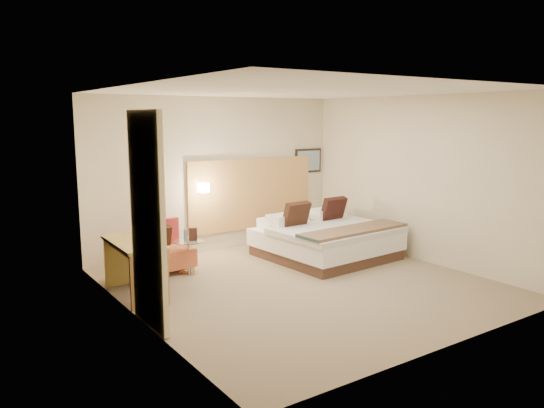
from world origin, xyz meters
TOP-DOWN VIEW (x-y plane):
  - floor at (0.00, 0.00)m, footprint 4.80×5.00m
  - ceiling at (0.00, 0.00)m, footprint 4.80×5.00m
  - wall_back at (0.00, 2.51)m, footprint 4.80×0.02m
  - wall_front at (0.00, -2.51)m, footprint 4.80×0.02m
  - wall_left at (-2.41, 0.00)m, footprint 0.02×5.00m
  - wall_right at (2.41, 0.00)m, footprint 0.02×5.00m
  - headboard_panel at (0.70, 2.47)m, footprint 2.60×0.04m
  - art_frame at (2.02, 2.48)m, footprint 0.62×0.03m
  - art_canvas at (2.02, 2.46)m, footprint 0.54×0.01m
  - lamp_arm at (-0.35, 2.42)m, footprint 0.02×0.12m
  - lamp_shade at (-0.35, 2.36)m, footprint 0.15×0.15m
  - curtain at (-2.36, -0.25)m, footprint 0.06×0.90m
  - bottle_a at (-1.14, 1.42)m, footprint 0.07×0.07m
  - menu_folder at (-1.04, 1.36)m, footprint 0.13×0.08m
  - bed at (1.22, 0.97)m, footprint 2.08×2.03m
  - lounge_chair at (-1.38, 1.72)m, footprint 0.80×0.72m
  - side_table at (-1.12, 1.38)m, footprint 0.57×0.57m
  - desk at (-2.11, 0.85)m, footprint 0.57×1.20m
  - desk_chair at (-1.78, 1.32)m, footprint 0.60×0.60m

SIDE VIEW (x-z plane):
  - floor at x=0.00m, z-range -0.02..0.00m
  - side_table at x=-1.12m, z-range 0.03..0.53m
  - lounge_chair at x=-1.38m, z-range -0.08..0.70m
  - bed at x=1.22m, z-range -0.17..0.79m
  - desk_chair at x=-1.78m, z-range -0.08..0.81m
  - desk at x=-2.11m, z-range 0.21..0.95m
  - bottle_a at x=-1.14m, z-range 0.50..0.69m
  - menu_folder at x=-1.04m, z-range 0.50..0.70m
  - headboard_panel at x=0.70m, z-range 0.30..1.60m
  - lamp_arm at x=-0.35m, z-range 1.14..1.16m
  - lamp_shade at x=-0.35m, z-range 1.07..1.22m
  - curtain at x=-2.36m, z-range 0.01..2.43m
  - wall_back at x=0.00m, z-range 0.00..2.70m
  - wall_front at x=0.00m, z-range 0.00..2.70m
  - wall_left at x=-2.41m, z-range 0.00..2.70m
  - wall_right at x=2.41m, z-range 0.00..2.70m
  - art_frame at x=2.02m, z-range 1.27..1.73m
  - art_canvas at x=2.02m, z-range 1.30..1.70m
  - ceiling at x=0.00m, z-range 2.70..2.72m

